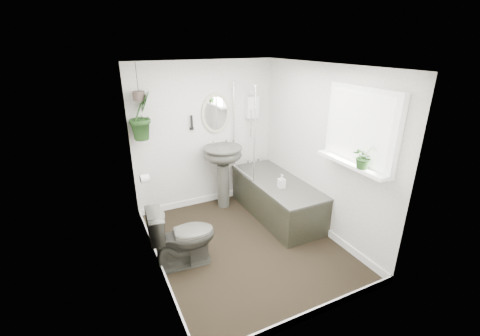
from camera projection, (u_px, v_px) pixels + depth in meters
name	position (u px, v px, depth m)	size (l,w,h in m)	color
floor	(245.00, 245.00, 4.33)	(2.30, 2.80, 0.02)	black
ceiling	(246.00, 65.00, 3.47)	(2.30, 2.80, 0.02)	white
wall_back	(205.00, 136.00, 5.08)	(2.30, 0.02, 2.30)	white
wall_front	(320.00, 218.00, 2.72)	(2.30, 0.02, 2.30)	white
wall_left	(149.00, 181.00, 3.43)	(0.02, 2.80, 2.30)	white
wall_right	(321.00, 151.00, 4.37)	(0.02, 2.80, 2.30)	white
skirting	(245.00, 241.00, 4.31)	(2.30, 2.80, 0.10)	white
bathtub	(276.00, 198.00, 4.96)	(0.72, 1.72, 0.58)	#41413A
bath_screen	(244.00, 131.00, 4.87)	(0.04, 0.72, 1.40)	silver
shower_box	(252.00, 107.00, 5.20)	(0.20, 0.10, 0.35)	white
oval_mirror	(216.00, 113.00, 4.99)	(0.46, 0.03, 0.62)	#C1B594
wall_sconce	(192.00, 122.00, 4.85)	(0.04, 0.04, 0.22)	black
toilet_roll_holder	(145.00, 178.00, 4.13)	(0.11, 0.11, 0.11)	white
window_recess	(361.00, 128.00, 3.57)	(0.08, 1.00, 0.90)	white
window_sill	(351.00, 164.00, 3.70)	(0.18, 1.00, 0.04)	white
window_blinds	(358.00, 128.00, 3.56)	(0.01, 0.86, 0.76)	white
toilet	(183.00, 236.00, 3.80)	(0.44, 0.77, 0.79)	#41413A
pedestal_sink	(223.00, 177.00, 5.15)	(0.60, 0.51, 1.03)	#41413A
sill_plant	(363.00, 156.00, 3.47)	(0.24, 0.21, 0.27)	black
hanging_plant	(141.00, 116.00, 4.38)	(0.36, 0.29, 0.66)	black
soap_bottle	(282.00, 181.00, 4.58)	(0.09, 0.09, 0.21)	black
hanging_pot	(139.00, 96.00, 4.28)	(0.16, 0.16, 0.12)	#41342F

